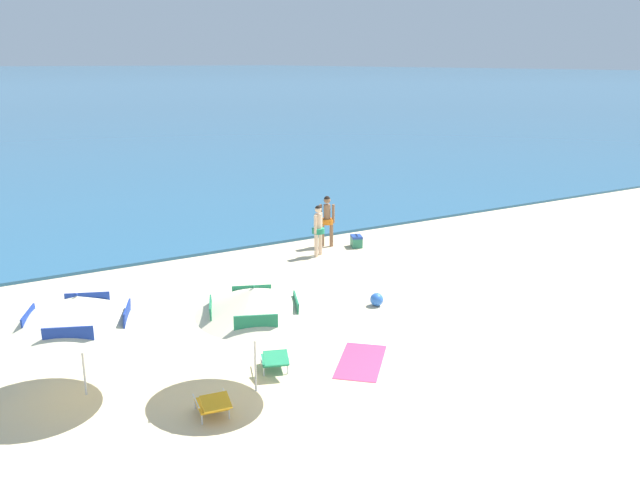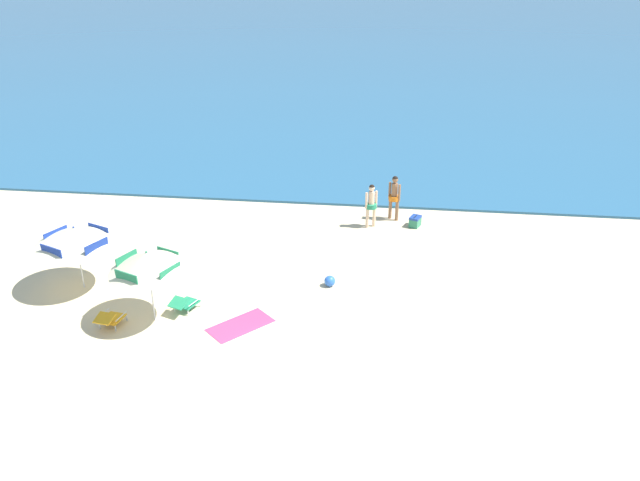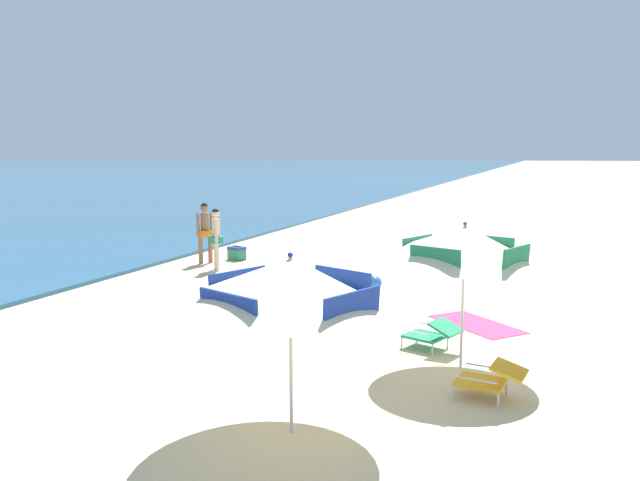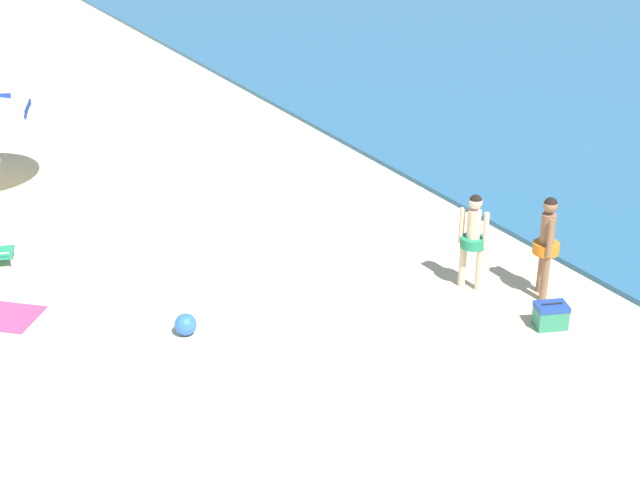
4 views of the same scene
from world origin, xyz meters
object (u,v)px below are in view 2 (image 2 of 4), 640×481
(person_standing_near_shore, at_px, (394,195))
(beach_ball, at_px, (330,281))
(beach_umbrella_striped_second, at_px, (75,237))
(cooler_box, at_px, (415,221))
(beach_umbrella_striped_main, at_px, (147,261))
(beach_towel, at_px, (240,325))
(lounge_chair_under_umbrella, at_px, (110,318))
(lounge_chair_beside_umbrella, at_px, (184,303))
(person_standing_beside, at_px, (371,203))

(person_standing_near_shore, height_order, beach_ball, person_standing_near_shore)
(beach_umbrella_striped_second, relative_size, cooler_box, 5.74)
(beach_umbrella_striped_main, height_order, beach_umbrella_striped_second, beach_umbrella_striped_main)
(beach_ball, relative_size, beach_towel, 0.19)
(beach_ball, bearing_deg, person_standing_near_shore, 71.36)
(lounge_chair_under_umbrella, height_order, beach_towel, lounge_chair_under_umbrella)
(person_standing_near_shore, bearing_deg, lounge_chair_under_umbrella, -131.64)
(lounge_chair_beside_umbrella, height_order, person_standing_beside, person_standing_beside)
(beach_umbrella_striped_second, bearing_deg, lounge_chair_under_umbrella, -48.74)
(beach_umbrella_striped_second, height_order, beach_towel, beach_umbrella_striped_second)
(lounge_chair_under_umbrella, bearing_deg, cooler_box, 43.41)
(beach_umbrella_striped_second, height_order, beach_ball, beach_umbrella_striped_second)
(beach_umbrella_striped_main, height_order, cooler_box, beach_umbrella_striped_main)
(beach_umbrella_striped_second, xyz_separation_m, beach_ball, (7.58, 1.02, -1.56))
(beach_umbrella_striped_main, distance_m, beach_ball, 5.61)
(beach_umbrella_striped_second, xyz_separation_m, cooler_box, (10.29, 6.00, -1.53))
(lounge_chair_beside_umbrella, distance_m, beach_towel, 1.88)
(person_standing_near_shore, height_order, cooler_box, person_standing_near_shore)
(beach_umbrella_striped_main, xyz_separation_m, beach_umbrella_striped_second, (-2.87, 1.54, -0.13))
(person_standing_near_shore, bearing_deg, lounge_chair_beside_umbrella, -127.87)
(beach_umbrella_striped_main, distance_m, beach_umbrella_striped_second, 3.26)
(person_standing_near_shore, bearing_deg, beach_ball, -108.64)
(beach_umbrella_striped_main, distance_m, beach_towel, 3.09)
(person_standing_beside, height_order, beach_towel, person_standing_beside)
(lounge_chair_beside_umbrella, height_order, person_standing_near_shore, person_standing_near_shore)
(beach_umbrella_striped_second, xyz_separation_m, beach_towel, (5.34, -1.53, -1.73))
(lounge_chair_under_umbrella, bearing_deg, beach_ball, 27.84)
(cooler_box, bearing_deg, person_standing_near_shore, 145.21)
(beach_umbrella_striped_main, distance_m, lounge_chair_under_umbrella, 1.98)
(beach_umbrella_striped_main, distance_m, person_standing_near_shore, 10.48)
(beach_umbrella_striped_main, relative_size, person_standing_near_shore, 1.76)
(beach_umbrella_striped_second, bearing_deg, person_standing_beside, 33.74)
(person_standing_beside, relative_size, beach_towel, 0.94)
(lounge_chair_under_umbrella, height_order, cooler_box, lounge_chair_under_umbrella)
(lounge_chair_under_umbrella, height_order, lounge_chair_beside_umbrella, lounge_chair_beside_umbrella)
(lounge_chair_beside_umbrella, bearing_deg, person_standing_beside, 53.18)
(beach_umbrella_striped_main, height_order, person_standing_beside, beach_umbrella_striped_main)
(beach_towel, bearing_deg, cooler_box, 56.69)
(lounge_chair_beside_umbrella, xyz_separation_m, person_standing_near_shore, (5.89, 7.57, 0.75))
(beach_umbrella_striped_second, xyz_separation_m, lounge_chair_under_umbrella, (1.79, -2.04, -1.46))
(beach_umbrella_striped_second, bearing_deg, beach_ball, 7.66)
(beach_umbrella_striped_main, bearing_deg, person_standing_near_shore, 50.96)
(lounge_chair_under_umbrella, relative_size, person_standing_beside, 0.55)
(person_standing_near_shore, xyz_separation_m, beach_ball, (-1.88, -5.56, -0.85))
(lounge_chair_beside_umbrella, bearing_deg, cooler_box, 46.12)
(cooler_box, bearing_deg, beach_umbrella_striped_main, -134.54)
(beach_umbrella_striped_main, relative_size, beach_umbrella_striped_second, 0.92)
(beach_umbrella_striped_main, bearing_deg, person_standing_beside, 51.77)
(beach_umbrella_striped_main, xyz_separation_m, lounge_chair_beside_umbrella, (0.69, 0.54, -1.59))
(lounge_chair_under_umbrella, height_order, person_standing_near_shore, person_standing_near_shore)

